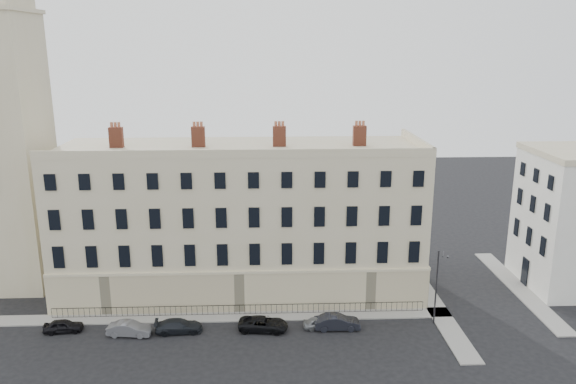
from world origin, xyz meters
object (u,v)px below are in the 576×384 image
at_px(car_c, 179,326).
at_px(car_a, 63,326).
at_px(car_d, 263,324).
at_px(streetlamp, 437,284).
at_px(car_e, 321,323).
at_px(car_f, 337,322).
at_px(car_b, 130,329).

bearing_deg(car_c, car_a, 82.86).
relative_size(car_d, streetlamp, 0.62).
bearing_deg(car_e, car_d, 88.52).
bearing_deg(car_f, car_b, 91.66).
xyz_separation_m(car_e, car_f, (1.47, -0.18, 0.14)).
height_order(car_b, car_f, car_f).
bearing_deg(car_f, car_a, 89.29).
bearing_deg(car_d, car_f, -83.70).
bearing_deg(car_e, car_a, 86.35).
bearing_deg(streetlamp, car_e, -156.67).
relative_size(car_a, car_d, 0.76).
bearing_deg(car_b, car_a, 87.50).
xyz_separation_m(car_d, streetlamp, (15.70, 0.56, 3.32)).
bearing_deg(car_f, streetlamp, -85.66).
distance_m(car_e, car_f, 1.49).
xyz_separation_m(car_a, car_d, (17.79, -0.45, 0.04)).
relative_size(car_a, car_c, 0.81).
xyz_separation_m(car_d, car_f, (6.64, -0.06, 0.06)).
height_order(car_d, car_f, car_f).
bearing_deg(car_d, car_c, 97.06).
bearing_deg(car_c, car_f, -94.49).
relative_size(car_b, car_d, 0.87).
xyz_separation_m(car_b, streetlamp, (27.45, 0.99, 3.30)).
xyz_separation_m(car_c, streetlamp, (23.21, 0.59, 3.33)).
xyz_separation_m(car_f, streetlamp, (9.06, 0.61, 3.26)).
height_order(car_a, car_f, car_f).
bearing_deg(car_d, streetlamp, -81.20).
relative_size(car_b, car_e, 1.22).
height_order(car_e, car_f, car_f).
bearing_deg(car_c, car_e, -93.71).
bearing_deg(car_a, car_c, -99.33).
distance_m(car_c, car_f, 14.16).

